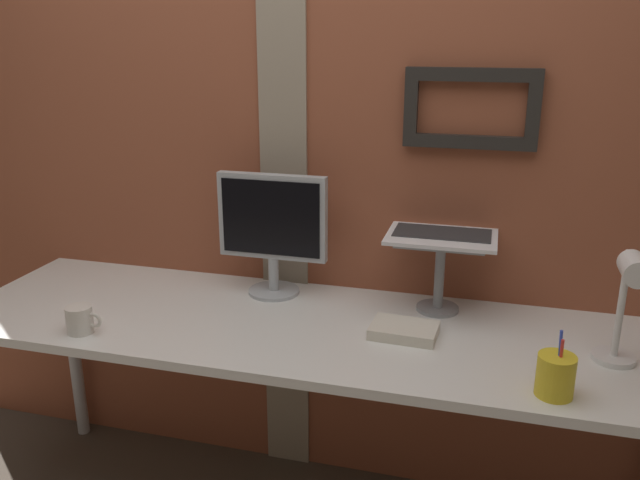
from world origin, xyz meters
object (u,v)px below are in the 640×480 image
object	(u,v)px
monitor	(272,225)
coffee_mug	(80,319)
desk_lamp	(627,298)
pen_cup	(555,375)
laptop	(445,213)

from	to	relation	value
monitor	coffee_mug	size ratio (longest dim) A/B	3.64
monitor	desk_lamp	size ratio (longest dim) A/B	1.25
pen_cup	coffee_mug	xyz separation A→B (m)	(-1.38, -0.00, -0.01)
desk_lamp	coffee_mug	xyz separation A→B (m)	(-1.55, -0.19, -0.17)
monitor	coffee_mug	distance (m)	0.69
pen_cup	coffee_mug	size ratio (longest dim) A/B	1.51
laptop	coffee_mug	size ratio (longest dim) A/B	2.98
desk_lamp	pen_cup	xyz separation A→B (m)	(-0.17, -0.19, -0.15)
monitor	pen_cup	xyz separation A→B (m)	(0.91, -0.46, -0.20)
desk_lamp	coffee_mug	bearing A→B (deg)	-173.18
laptop	pen_cup	xyz separation A→B (m)	(0.34, -0.54, -0.26)
laptop	pen_cup	distance (m)	0.69
laptop	desk_lamp	world-z (taller)	laptop
monitor	coffee_mug	xyz separation A→B (m)	(-0.47, -0.46, -0.21)
desk_lamp	laptop	bearing A→B (deg)	145.46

